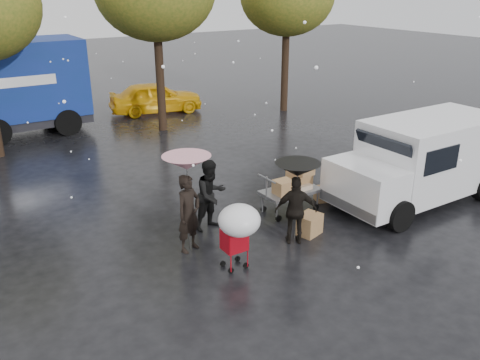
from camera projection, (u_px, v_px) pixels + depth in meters
ground at (252, 252)px, 11.04m from camera, size 90.00×90.00×0.00m
person_pink at (189, 213)px, 10.85m from camera, size 0.74×0.61×1.74m
person_middle at (211, 195)px, 11.83m from camera, size 0.94×0.80×1.71m
person_black at (296, 210)px, 11.19m from camera, size 0.99×0.82×1.58m
umbrella_pink at (187, 163)px, 10.43m from camera, size 1.02×1.02×2.18m
umbrella_black at (298, 170)px, 10.83m from camera, size 1.00×1.00×1.90m
vendor_cart at (293, 184)px, 12.80m from camera, size 1.52×0.80×1.27m
shopping_cart at (238, 224)px, 9.96m from camera, size 0.84×0.84×1.46m
white_van at (422, 159)px, 13.26m from camera, size 4.91×2.18×2.20m
box_ground_near at (309, 224)px, 11.77m from camera, size 0.65×0.57×0.49m
box_ground_far at (325, 194)px, 13.60m from camera, size 0.58×0.51×0.39m
yellow_taxi at (156, 97)px, 22.48m from camera, size 4.26×2.37×1.37m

